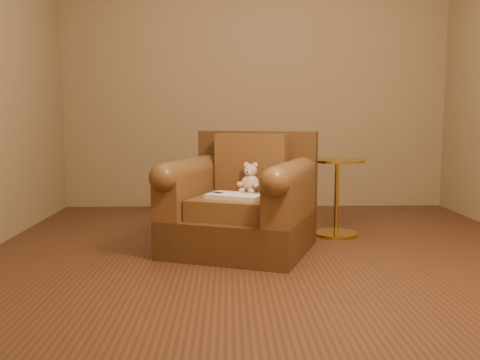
{
  "coord_description": "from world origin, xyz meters",
  "views": [
    {
      "loc": [
        -0.29,
        -3.64,
        0.95
      ],
      "look_at": [
        -0.2,
        0.05,
        0.51
      ],
      "focal_mm": 40.0,
      "sensor_mm": 36.0,
      "label": 1
    }
  ],
  "objects": [
    {
      "name": "guidebook",
      "position": [
        -0.23,
        -0.06,
        0.42
      ],
      "size": [
        0.43,
        0.37,
        0.03
      ],
      "rotation": [
        0.0,
        0.0,
        -0.47
      ],
      "color": "beige",
      "rests_on": "armchair"
    },
    {
      "name": "room",
      "position": [
        0.0,
        0.0,
        1.71
      ],
      "size": [
        4.02,
        4.02,
        2.71
      ],
      "color": "#907A58",
      "rests_on": "ground"
    },
    {
      "name": "floor",
      "position": [
        0.0,
        0.0,
        0.0
      ],
      "size": [
        4.0,
        4.0,
        0.0
      ],
      "primitive_type": "plane",
      "color": "#4F2F1B",
      "rests_on": "ground"
    },
    {
      "name": "teddy_bear",
      "position": [
        -0.13,
        0.19,
        0.49
      ],
      "size": [
        0.17,
        0.19,
        0.23
      ],
      "rotation": [
        0.0,
        0.0,
        -0.37
      ],
      "color": "beige",
      "rests_on": "armchair"
    },
    {
      "name": "side_table",
      "position": [
        0.58,
        0.56,
        0.33
      ],
      "size": [
        0.44,
        0.44,
        0.62
      ],
      "color": "gold",
      "rests_on": "floor"
    },
    {
      "name": "armchair",
      "position": [
        -0.19,
        0.13,
        0.33
      ],
      "size": [
        1.18,
        1.16,
        0.84
      ],
      "rotation": [
        0.0,
        0.0,
        -0.35
      ],
      "color": "#493018",
      "rests_on": "floor"
    }
  ]
}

